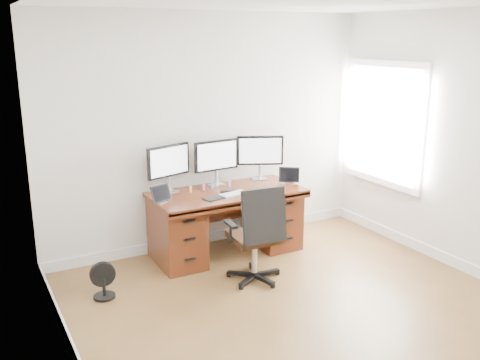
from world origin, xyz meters
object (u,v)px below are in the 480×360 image
keyboard (234,194)px  floor_fan (104,281)px  desk (226,220)px  monitor_center (216,157)px  office_chair (256,250)px

keyboard → floor_fan: bearing=177.4°
desk → monitor_center: size_ratio=3.08×
monitor_center → desk: bearing=-94.2°
floor_fan → keyboard: keyboard is taller
office_chair → monitor_center: (0.07, 1.04, 0.75)m
keyboard → desk: bearing=79.5°
desk → keyboard: 0.40m
desk → monitor_center: 0.72m
desk → office_chair: bearing=-94.7°
desk → office_chair: (-0.07, -0.80, -0.07)m
floor_fan → monitor_center: size_ratio=0.65×
monitor_center → keyboard: (0.00, -0.42, -0.33)m
desk → office_chair: office_chair is taller
desk → monitor_center: monitor_center is taller
floor_fan → keyboard: 1.66m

